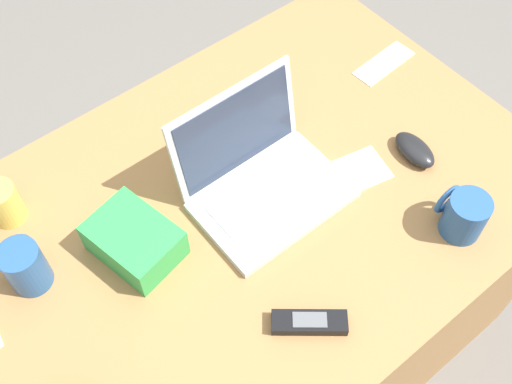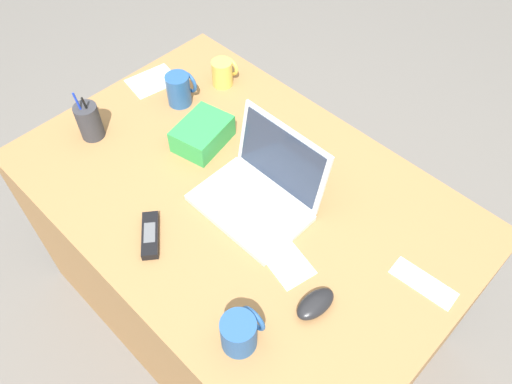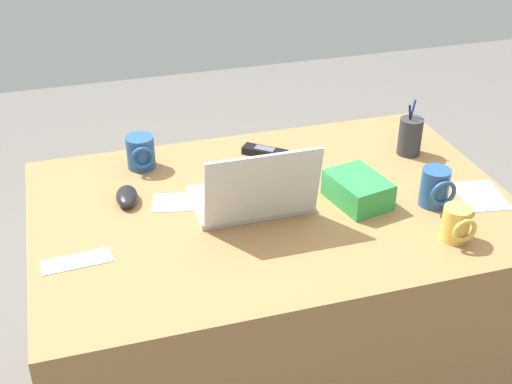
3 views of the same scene
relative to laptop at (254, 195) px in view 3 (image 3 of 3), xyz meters
name	(u,v)px [view 3 (image 3 of 3)]	position (x,y,z in m)	size (l,w,h in m)	color
desk	(272,306)	(-0.06, -0.02, -0.42)	(1.34, 0.90, 0.75)	#9E7042
laptop	(254,195)	(0.00, 0.00, 0.00)	(0.32, 0.26, 0.22)	silver
computer_mouse	(127,196)	(0.33, -0.14, -0.03)	(0.06, 0.11, 0.04)	black
coffee_mug_white	(435,188)	(-0.49, 0.12, 0.01)	(0.08, 0.09, 0.11)	#26518C
coffee_mug_tall	(141,152)	(0.26, -0.33, 0.00)	(0.09, 0.10, 0.10)	#26518C
coffee_mug_spare	(457,224)	(-0.46, 0.29, 0.00)	(0.07, 0.08, 0.09)	#E0BC4C
cordless_phone	(265,152)	(-0.13, -0.30, -0.03)	(0.14, 0.12, 0.03)	black
pen_holder	(410,136)	(-0.57, -0.18, 0.01)	(0.07, 0.07, 0.18)	#333338
snack_bag	(358,190)	(-0.29, 0.04, -0.01)	(0.13, 0.18, 0.08)	green
paper_note_near_laptop	(179,202)	(0.19, -0.10, -0.05)	(0.15, 0.10, 0.00)	white
paper_note_left	(481,196)	(-0.64, 0.12, -0.05)	(0.12, 0.16, 0.00)	white
paper_note_right	(77,261)	(0.49, 0.10, -0.05)	(0.17, 0.06, 0.00)	white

